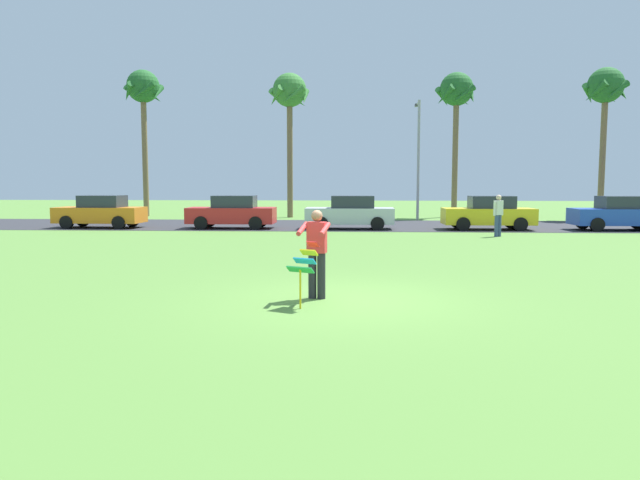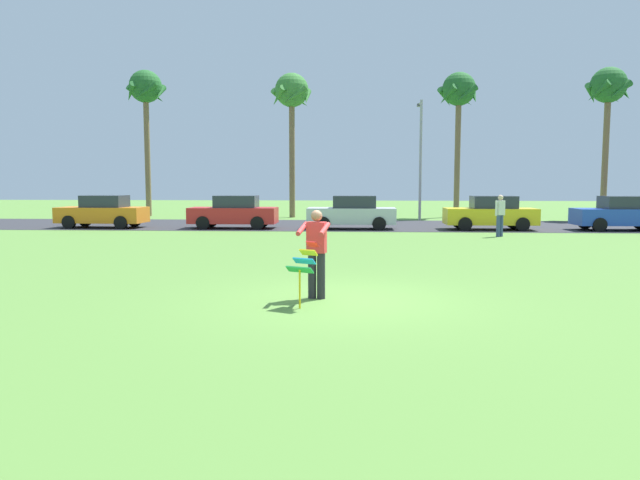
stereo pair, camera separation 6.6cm
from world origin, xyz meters
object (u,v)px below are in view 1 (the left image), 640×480
at_px(parked_car_blue, 619,214).
at_px(streetlight_pole, 418,152).
at_px(parked_car_silver, 350,213).
at_px(palm_tree_right_near, 290,97).
at_px(person_kite_flyer, 317,250).
at_px(palm_tree_left_near, 143,93).
at_px(parked_car_red, 232,213).
at_px(parked_car_yellow, 489,213).
at_px(palm_tree_centre_far, 456,96).
at_px(parked_car_orange, 101,212).
at_px(palm_tree_far_left, 605,92).
at_px(person_walker_near, 498,214).
at_px(kite_held, 305,263).

relative_size(parked_car_blue, streetlight_pole, 0.61).
height_order(parked_car_silver, palm_tree_right_near, palm_tree_right_near).
height_order(person_kite_flyer, palm_tree_left_near, palm_tree_left_near).
height_order(parked_car_red, parked_car_silver, same).
relative_size(parked_car_yellow, palm_tree_centre_far, 0.46).
xyz_separation_m(person_kite_flyer, streetlight_pole, (4.38, 24.13, 3.05)).
bearing_deg(parked_car_yellow, parked_car_blue, 0.01).
distance_m(parked_car_orange, parked_car_silver, 12.28).
bearing_deg(palm_tree_left_near, palm_tree_far_left, -2.88).
bearing_deg(palm_tree_left_near, palm_tree_right_near, -5.32).
height_order(parked_car_orange, streetlight_pole, streetlight_pole).
height_order(parked_car_blue, palm_tree_right_near, palm_tree_right_near).
bearing_deg(parked_car_blue, parked_car_red, -180.00).
bearing_deg(parked_car_orange, person_walker_near, -10.89).
bearing_deg(kite_held, parked_car_orange, 123.10).
xyz_separation_m(parked_car_orange, parked_car_red, (6.55, 0.00, 0.00)).
bearing_deg(palm_tree_far_left, palm_tree_right_near, 178.37).
relative_size(palm_tree_left_near, palm_tree_centre_far, 1.04).
distance_m(parked_car_silver, parked_car_yellow, 6.54).
distance_m(kite_held, palm_tree_right_near, 28.00).
distance_m(palm_tree_right_near, person_walker_near, 17.48).
distance_m(person_kite_flyer, palm_tree_centre_far, 29.02).
height_order(person_kite_flyer, palm_tree_far_left, palm_tree_far_left).
xyz_separation_m(parked_car_red, parked_car_yellow, (12.26, 0.00, 0.00)).
height_order(parked_car_red, palm_tree_right_near, palm_tree_right_near).
bearing_deg(palm_tree_far_left, parked_car_orange, -162.59).
distance_m(kite_held, palm_tree_centre_far, 29.83).
distance_m(parked_car_red, parked_car_yellow, 12.26).
bearing_deg(kite_held, streetlight_pole, 79.65).
bearing_deg(palm_tree_left_near, parked_car_silver, -36.42).
height_order(kite_held, parked_car_orange, parked_car_orange).
bearing_deg(person_walker_near, parked_car_red, 163.37).
distance_m(palm_tree_left_near, palm_tree_right_near, 9.71).
bearing_deg(person_kite_flyer, parked_car_orange, 124.66).
bearing_deg(parked_car_blue, parked_car_silver, -180.00).
bearing_deg(palm_tree_centre_far, streetlight_pole, -129.81).
relative_size(parked_car_orange, parked_car_blue, 1.00).
bearing_deg(palm_tree_centre_far, parked_car_silver, -122.65).
distance_m(parked_car_yellow, palm_tree_centre_far, 12.37).
xyz_separation_m(palm_tree_left_near, person_walker_near, (19.73, -13.57, -7.05)).
height_order(parked_car_yellow, palm_tree_centre_far, palm_tree_centre_far).
xyz_separation_m(parked_car_red, palm_tree_left_near, (-7.85, 10.02, 7.21)).
relative_size(parked_car_silver, palm_tree_left_near, 0.44).
xyz_separation_m(kite_held, palm_tree_left_near, (-12.94, 27.87, 7.18)).
distance_m(palm_tree_right_near, palm_tree_centre_far, 10.56).
relative_size(palm_tree_left_near, palm_tree_right_near, 1.05).
distance_m(parked_car_red, palm_tree_left_near, 14.63).
height_order(parked_car_blue, streetlight_pole, streetlight_pole).
xyz_separation_m(parked_car_red, person_walker_near, (11.87, -3.55, 0.16)).
xyz_separation_m(parked_car_blue, palm_tree_left_near, (-26.11, 10.02, 7.21)).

